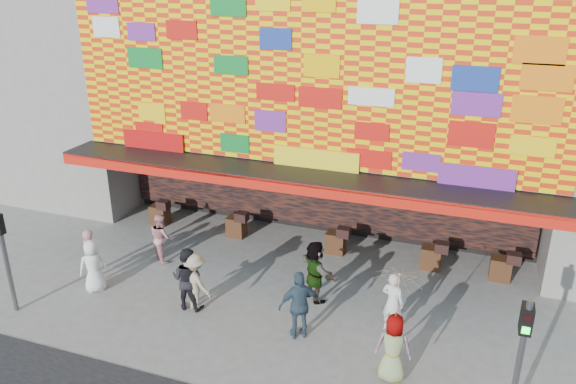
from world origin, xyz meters
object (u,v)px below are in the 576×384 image
(ped_d, at_px, (196,282))
(ped_a, at_px, (93,266))
(ped_e, at_px, (300,305))
(ped_i, at_px, (161,237))
(ped_g, at_px, (393,348))
(signal_left, at_px, (4,248))
(ped_f, at_px, (315,271))
(signal_right, at_px, (521,353))
(ped_h, at_px, (392,302))
(parasol, at_px, (398,294))
(ped_c, at_px, (187,278))
(ped_b, at_px, (91,255))

(ped_d, bearing_deg, ped_a, 23.96)
(ped_e, bearing_deg, ped_i, -56.24)
(ped_g, bearing_deg, signal_left, 1.18)
(ped_i, bearing_deg, ped_f, -148.86)
(signal_right, xyz_separation_m, ped_e, (-4.87, 1.48, -0.95))
(ped_e, bearing_deg, ped_h, 173.41)
(ped_h, distance_m, parasol, 2.30)
(ped_h, xyz_separation_m, ped_i, (-7.41, 1.27, -0.04))
(ped_c, height_order, ped_d, ped_c)
(ped_b, distance_m, ped_c, 3.31)
(signal_right, relative_size, ped_h, 1.84)
(ped_b, bearing_deg, signal_right, -178.84)
(ped_a, xyz_separation_m, ped_i, (0.84, 2.21, -0.00))
(ped_c, relative_size, ped_d, 1.07)
(signal_left, relative_size, ped_g, 1.82)
(signal_right, height_order, ped_f, signal_right)
(ped_e, relative_size, ped_g, 1.10)
(ped_h, distance_m, ped_i, 7.52)
(ped_c, distance_m, ped_e, 3.25)
(ped_e, height_order, ped_f, ped_e)
(ped_f, relative_size, ped_i, 1.13)
(ped_d, relative_size, ped_f, 0.93)
(ped_a, distance_m, ped_g, 8.62)
(ped_h, xyz_separation_m, parasol, (0.33, -1.80, 1.39))
(ped_b, distance_m, ped_g, 9.05)
(signal_left, height_order, ped_f, signal_left)
(signal_left, bearing_deg, ped_i, 59.66)
(ped_f, bearing_deg, ped_d, 67.73)
(ped_d, xyz_separation_m, ped_i, (-2.32, 2.07, -0.05))
(ped_c, height_order, ped_h, ped_c)
(ped_h, relative_size, parasol, 0.83)
(ped_a, height_order, ped_g, ped_g)
(ped_e, xyz_separation_m, parasol, (2.42, -0.77, 1.30))
(ped_a, height_order, parasol, parasol)
(signal_left, height_order, ped_i, signal_left)
(ped_d, bearing_deg, ped_h, -149.70)
(ped_c, xyz_separation_m, ped_d, (0.24, 0.01, -0.06))
(ped_f, bearing_deg, ped_e, 134.54)
(ped_b, bearing_deg, signal_left, 74.67)
(ped_a, bearing_deg, ped_c, 138.61)
(ped_g, bearing_deg, ped_h, -82.49)
(ped_a, distance_m, ped_d, 3.17)
(ped_e, bearing_deg, parasol, 129.42)
(ped_c, height_order, ped_i, ped_c)
(ped_e, bearing_deg, ped_d, -37.28)
(ped_c, bearing_deg, signal_left, 17.96)
(signal_right, xyz_separation_m, ped_d, (-7.86, 1.72, -1.04))
(signal_left, xyz_separation_m, ped_g, (9.95, 0.71, -1.04))
(ped_b, distance_m, ped_f, 6.51)
(ped_a, height_order, ped_i, ped_a)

